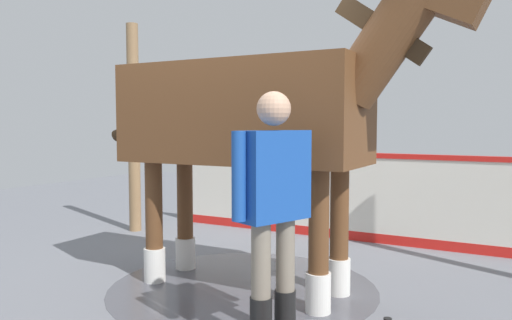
% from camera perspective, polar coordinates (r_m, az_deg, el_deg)
% --- Properties ---
extents(ground_plane, '(16.00, 16.00, 0.02)m').
position_cam_1_polar(ground_plane, '(4.93, -3.28, -13.50)').
color(ground_plane, slate).
extents(wet_patch, '(2.42, 2.42, 0.00)m').
position_cam_1_polar(wet_patch, '(4.72, -1.47, -14.16)').
color(wet_patch, '#4C4C54').
rests_on(wet_patch, ground).
extents(barrier_wall, '(0.18, 4.40, 1.12)m').
position_cam_1_polar(barrier_wall, '(6.64, 8.51, -4.27)').
color(barrier_wall, silver).
rests_on(barrier_wall, ground).
extents(roof_post_far, '(0.16, 0.16, 2.83)m').
position_cam_1_polar(roof_post_far, '(7.12, -13.63, 3.48)').
color(roof_post_far, olive).
rests_on(roof_post_far, ground).
extents(horse, '(0.92, 3.56, 2.71)m').
position_cam_1_polar(horse, '(4.42, -0.07, 4.87)').
color(horse, brown).
rests_on(horse, ground).
extents(handler, '(0.65, 0.37, 1.70)m').
position_cam_1_polar(handler, '(3.38, 1.99, -4.43)').
color(handler, black).
rests_on(handler, ground).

